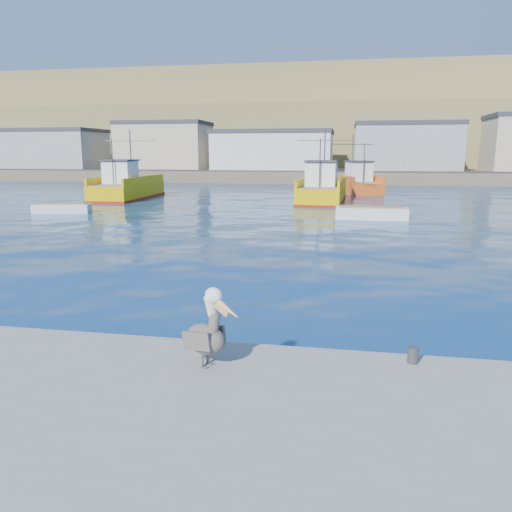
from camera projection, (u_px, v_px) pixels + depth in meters
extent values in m
plane|color=#062650|center=(276.00, 319.00, 12.98)|extent=(260.00, 260.00, 0.00)
cylinder|color=#4C4C4C|center=(413.00, 355.00, 9.04)|extent=(0.20, 0.20, 0.30)
cube|color=brown|center=(338.00, 174.00, 82.15)|extent=(160.00, 30.00, 1.60)
cube|color=brown|center=(341.00, 144.00, 106.14)|extent=(180.00, 40.00, 14.00)
cube|color=brown|center=(343.00, 125.00, 124.38)|extent=(200.00, 40.00, 24.00)
cube|color=#2D2D2D|center=(336.00, 171.00, 71.39)|extent=(150.00, 5.00, 0.10)
cube|color=gray|center=(54.00, 151.00, 85.06)|extent=(16.00, 10.00, 6.00)
cube|color=#333338|center=(52.00, 131.00, 84.39)|extent=(16.32, 10.20, 0.60)
cube|color=tan|center=(165.00, 147.00, 81.42)|extent=(14.00, 9.00, 7.00)
cube|color=#333338|center=(164.00, 123.00, 80.65)|extent=(14.28, 9.18, 0.60)
cube|color=silver|center=(274.00, 152.00, 78.39)|extent=(18.00, 11.00, 5.50)
cube|color=#333338|center=(274.00, 132.00, 77.77)|extent=(18.36, 11.22, 0.60)
cube|color=gray|center=(406.00, 149.00, 74.75)|extent=(15.00, 10.00, 6.50)
cube|color=#333338|center=(407.00, 124.00, 74.03)|extent=(15.30, 10.20, 0.60)
cube|color=#DCAE00|center=(128.00, 191.00, 47.62)|extent=(3.95, 10.74, 1.38)
cube|color=#DCAE00|center=(144.00, 180.00, 47.18)|extent=(0.62, 10.40, 0.70)
cube|color=#DCAE00|center=(111.00, 180.00, 47.64)|extent=(0.62, 10.40, 0.70)
cube|color=#9B1E06|center=(129.00, 197.00, 47.75)|extent=(4.03, 10.96, 0.25)
cube|color=#8C7251|center=(128.00, 183.00, 47.47)|extent=(3.65, 10.31, 0.10)
cube|color=white|center=(120.00, 172.00, 45.71)|extent=(2.58, 2.75, 2.00)
cube|color=#333338|center=(120.00, 160.00, 45.49)|extent=(2.77, 3.07, 0.15)
cylinder|color=#4C4C4C|center=(131.00, 157.00, 48.00)|extent=(0.12, 0.12, 5.00)
cylinder|color=#4C4C4C|center=(113.00, 163.00, 43.99)|extent=(0.10, 0.10, 4.00)
cylinder|color=#4C4C4C|center=(130.00, 141.00, 47.70)|extent=(4.95, 0.27, 0.08)
cube|color=#DCAE00|center=(322.00, 194.00, 44.40)|extent=(4.01, 10.53, 1.35)
cube|color=#DCAE00|center=(342.00, 182.00, 43.83)|extent=(0.63, 10.18, 0.70)
cube|color=#DCAE00|center=(304.00, 182.00, 44.56)|extent=(0.63, 10.18, 0.70)
cube|color=#9B1E06|center=(322.00, 201.00, 44.53)|extent=(4.09, 10.74, 0.25)
cube|color=#8C7251|center=(323.00, 185.00, 44.25)|extent=(3.71, 10.10, 0.10)
cube|color=white|center=(321.00, 174.00, 42.55)|extent=(2.62, 2.70, 2.00)
cube|color=#333338|center=(322.00, 161.00, 42.33)|extent=(2.81, 3.02, 0.15)
cylinder|color=#4C4C4C|center=(325.00, 157.00, 44.75)|extent=(0.12, 0.12, 5.00)
cylinder|color=#4C4C4C|center=(320.00, 164.00, 40.88)|extent=(0.10, 0.10, 4.00)
cylinder|color=#4C4C4C|center=(325.00, 140.00, 44.44)|extent=(5.02, 0.29, 0.08)
cube|color=#DD5718|center=(354.00, 187.00, 54.78)|extent=(6.13, 9.57, 1.17)
cube|color=#DD5718|center=(368.00, 178.00, 54.82)|extent=(3.09, 8.36, 0.70)
cube|color=#DD5718|center=(340.00, 178.00, 54.35)|extent=(3.09, 8.36, 0.70)
cube|color=#8C7251|center=(354.00, 181.00, 54.65)|extent=(5.76, 9.14, 0.10)
cube|color=white|center=(359.00, 172.00, 53.13)|extent=(2.96, 2.89, 2.00)
cube|color=#333338|center=(359.00, 161.00, 52.91)|extent=(3.21, 3.20, 0.15)
cylinder|color=#4C4C4C|center=(352.00, 158.00, 55.02)|extent=(0.15, 0.15, 5.00)
cylinder|color=#4C4C4C|center=(364.00, 163.00, 51.65)|extent=(0.13, 0.13, 4.00)
cylinder|color=#4C4C4C|center=(353.00, 144.00, 54.71)|extent=(4.47, 1.63, 0.08)
cube|color=silver|center=(62.00, 209.00, 35.91)|extent=(4.13, 2.29, 0.78)
cube|color=#8C7251|center=(62.00, 204.00, 35.83)|extent=(3.67, 1.91, 0.08)
cube|color=silver|center=(371.00, 215.00, 32.57)|extent=(4.60, 1.65, 0.92)
cube|color=#8C7251|center=(372.00, 207.00, 32.47)|extent=(4.14, 1.30, 0.09)
cylinder|color=#595451|center=(202.00, 360.00, 8.86)|extent=(0.08, 0.08, 0.28)
cube|color=#595451|center=(204.00, 367.00, 8.86)|extent=(0.17, 0.16, 0.02)
cylinder|color=#595451|center=(208.00, 356.00, 9.01)|extent=(0.08, 0.08, 0.28)
cube|color=#595451|center=(210.00, 364.00, 9.01)|extent=(0.17, 0.16, 0.02)
ellipsoid|color=#38332D|center=(205.00, 339.00, 8.85)|extent=(0.93, 0.75, 0.56)
cube|color=#38332D|center=(197.00, 341.00, 8.68)|extent=(0.60, 0.29, 0.41)
cube|color=#38332D|center=(212.00, 334.00, 9.03)|extent=(0.60, 0.29, 0.41)
cube|color=#38332D|center=(190.00, 338.00, 9.05)|extent=(0.26, 0.22, 0.12)
cylinder|color=#38332D|center=(214.00, 325.00, 8.68)|extent=(0.29, 0.34, 0.44)
cylinder|color=white|center=(211.00, 306.00, 8.64)|extent=(0.27, 0.33, 0.42)
ellipsoid|color=white|center=(214.00, 295.00, 8.57)|extent=(0.40, 0.36, 0.28)
cone|color=gold|center=(226.00, 308.00, 8.47)|extent=(0.57, 0.34, 0.38)
cube|color=tan|center=(221.00, 309.00, 8.53)|extent=(0.33, 0.17, 0.24)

